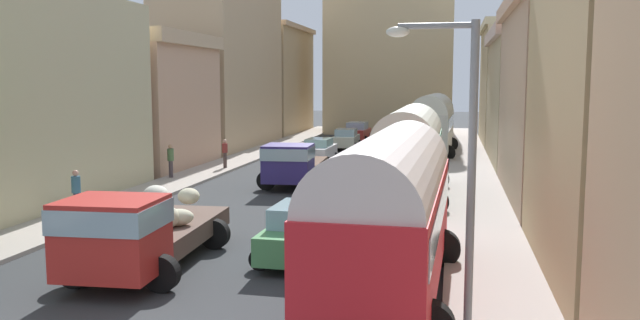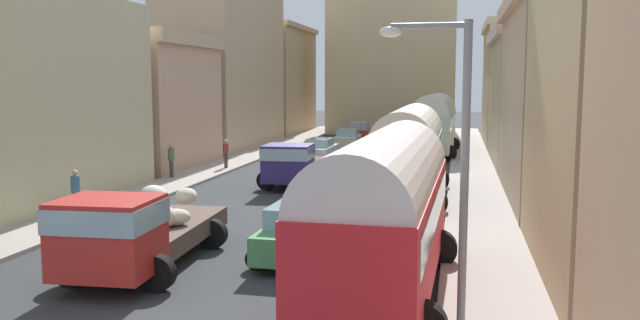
{
  "view_description": "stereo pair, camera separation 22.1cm",
  "coord_description": "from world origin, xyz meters",
  "px_view_note": "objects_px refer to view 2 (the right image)",
  "views": [
    {
      "loc": [
        6.12,
        -8.8,
        5.03
      ],
      "look_at": [
        0.0,
        21.39,
        1.34
      ],
      "focal_mm": 36.67,
      "sensor_mm": 36.0,
      "label": 1
    },
    {
      "loc": [
        6.34,
        -8.76,
        5.03
      ],
      "look_at": [
        0.0,
        21.39,
        1.34
      ],
      "focal_mm": 36.67,
      "sensor_mm": 36.0,
      "label": 2
    }
  ],
  "objects_px": {
    "car_1": "(348,139)",
    "car_3": "(299,232)",
    "cargo_truck_1": "(294,162)",
    "pedestrian_3": "(76,190)",
    "parked_bus_0": "(385,207)",
    "car_4": "(333,188)",
    "car_6": "(395,141)",
    "cargo_truck_0": "(135,230)",
    "car_2": "(359,132)",
    "pedestrian_1": "(171,160)",
    "pedestrian_2": "(226,152)",
    "car_0": "(320,151)",
    "car_5": "(365,165)",
    "streetlamp_near": "(452,154)",
    "parked_bus_1": "(410,149)",
    "parked_bus_2": "(434,122)"
  },
  "relations": [
    {
      "from": "parked_bus_2",
      "to": "car_0",
      "type": "distance_m",
      "value": 9.39
    },
    {
      "from": "pedestrian_3",
      "to": "car_1",
      "type": "bearing_deg",
      "value": 77.63
    },
    {
      "from": "parked_bus_2",
      "to": "car_2",
      "type": "height_order",
      "value": "parked_bus_2"
    },
    {
      "from": "car_5",
      "to": "pedestrian_3",
      "type": "bearing_deg",
      "value": -128.15
    },
    {
      "from": "cargo_truck_0",
      "to": "cargo_truck_1",
      "type": "height_order",
      "value": "cargo_truck_0"
    },
    {
      "from": "car_2",
      "to": "streetlamp_near",
      "type": "height_order",
      "value": "streetlamp_near"
    },
    {
      "from": "pedestrian_2",
      "to": "car_4",
      "type": "bearing_deg",
      "value": -50.89
    },
    {
      "from": "parked_bus_1",
      "to": "cargo_truck_1",
      "type": "height_order",
      "value": "parked_bus_1"
    },
    {
      "from": "parked_bus_0",
      "to": "cargo_truck_1",
      "type": "height_order",
      "value": "parked_bus_0"
    },
    {
      "from": "car_3",
      "to": "car_4",
      "type": "height_order",
      "value": "car_4"
    },
    {
      "from": "cargo_truck_0",
      "to": "car_6",
      "type": "relative_size",
      "value": 1.89
    },
    {
      "from": "cargo_truck_1",
      "to": "pedestrian_1",
      "type": "bearing_deg",
      "value": 174.73
    },
    {
      "from": "car_3",
      "to": "car_4",
      "type": "distance_m",
      "value": 7.69
    },
    {
      "from": "parked_bus_1",
      "to": "cargo_truck_1",
      "type": "distance_m",
      "value": 6.45
    },
    {
      "from": "parked_bus_1",
      "to": "pedestrian_3",
      "type": "distance_m",
      "value": 13.45
    },
    {
      "from": "car_1",
      "to": "car_3",
      "type": "distance_m",
      "value": 30.82
    },
    {
      "from": "cargo_truck_0",
      "to": "pedestrian_2",
      "type": "distance_m",
      "value": 20.49
    },
    {
      "from": "parked_bus_2",
      "to": "car_3",
      "type": "bearing_deg",
      "value": -95.66
    },
    {
      "from": "cargo_truck_1",
      "to": "streetlamp_near",
      "type": "distance_m",
      "value": 19.8
    },
    {
      "from": "cargo_truck_0",
      "to": "pedestrian_1",
      "type": "xyz_separation_m",
      "value": [
        -6.19,
        15.73,
        -0.14
      ]
    },
    {
      "from": "car_2",
      "to": "car_6",
      "type": "bearing_deg",
      "value": -61.91
    },
    {
      "from": "parked_bus_1",
      "to": "car_1",
      "type": "height_order",
      "value": "parked_bus_1"
    },
    {
      "from": "pedestrian_2",
      "to": "parked_bus_2",
      "type": "bearing_deg",
      "value": 42.0
    },
    {
      "from": "streetlamp_near",
      "to": "car_4",
      "type": "bearing_deg",
      "value": 110.11
    },
    {
      "from": "car_1",
      "to": "car_6",
      "type": "xyz_separation_m",
      "value": [
        3.54,
        -0.3,
        -0.03
      ]
    },
    {
      "from": "cargo_truck_1",
      "to": "car_0",
      "type": "distance_m",
      "value": 8.7
    },
    {
      "from": "pedestrian_1",
      "to": "streetlamp_near",
      "type": "relative_size",
      "value": 0.3
    },
    {
      "from": "cargo_truck_1",
      "to": "car_2",
      "type": "bearing_deg",
      "value": 90.91
    },
    {
      "from": "parked_bus_1",
      "to": "cargo_truck_0",
      "type": "relative_size",
      "value": 1.36
    },
    {
      "from": "cargo_truck_1",
      "to": "car_5",
      "type": "height_order",
      "value": "cargo_truck_1"
    },
    {
      "from": "car_4",
      "to": "car_6",
      "type": "bearing_deg",
      "value": 89.14
    },
    {
      "from": "parked_bus_2",
      "to": "car_1",
      "type": "relative_size",
      "value": 2.45
    },
    {
      "from": "car_5",
      "to": "cargo_truck_1",
      "type": "bearing_deg",
      "value": -137.27
    },
    {
      "from": "cargo_truck_0",
      "to": "car_3",
      "type": "bearing_deg",
      "value": 30.12
    },
    {
      "from": "cargo_truck_1",
      "to": "pedestrian_3",
      "type": "xyz_separation_m",
      "value": [
        -6.13,
        -8.88,
        -0.13
      ]
    },
    {
      "from": "car_1",
      "to": "car_2",
      "type": "distance_m",
      "value": 6.51
    },
    {
      "from": "parked_bus_0",
      "to": "cargo_truck_0",
      "type": "xyz_separation_m",
      "value": [
        -6.59,
        0.51,
        -0.96
      ]
    },
    {
      "from": "cargo_truck_0",
      "to": "car_2",
      "type": "xyz_separation_m",
      "value": [
        0.08,
        39.35,
        -0.38
      ]
    },
    {
      "from": "parked_bus_0",
      "to": "parked_bus_2",
      "type": "xyz_separation_m",
      "value": [
        0.06,
        30.7,
        0.16
      ]
    },
    {
      "from": "car_0",
      "to": "car_4",
      "type": "relative_size",
      "value": 0.98
    },
    {
      "from": "pedestrian_2",
      "to": "streetlamp_near",
      "type": "xyz_separation_m",
      "value": [
        12.85,
        -22.9,
        2.67
      ]
    },
    {
      "from": "parked_bus_0",
      "to": "car_4",
      "type": "bearing_deg",
      "value": 107.13
    },
    {
      "from": "pedestrian_1",
      "to": "pedestrian_2",
      "type": "relative_size",
      "value": 1.04
    },
    {
      "from": "cargo_truck_1",
      "to": "car_0",
      "type": "bearing_deg",
      "value": 93.44
    },
    {
      "from": "car_2",
      "to": "pedestrian_3",
      "type": "height_order",
      "value": "pedestrian_3"
    },
    {
      "from": "car_5",
      "to": "streetlamp_near",
      "type": "distance_m",
      "value": 21.64
    },
    {
      "from": "car_1",
      "to": "streetlamp_near",
      "type": "bearing_deg",
      "value": -77.53
    },
    {
      "from": "car_4",
      "to": "parked_bus_0",
      "type": "bearing_deg",
      "value": -72.87
    },
    {
      "from": "car_5",
      "to": "parked_bus_1",
      "type": "bearing_deg",
      "value": -64.33
    },
    {
      "from": "car_1",
      "to": "pedestrian_2",
      "type": "xyz_separation_m",
      "value": [
        -4.93,
        -12.92,
        0.26
      ]
    }
  ]
}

